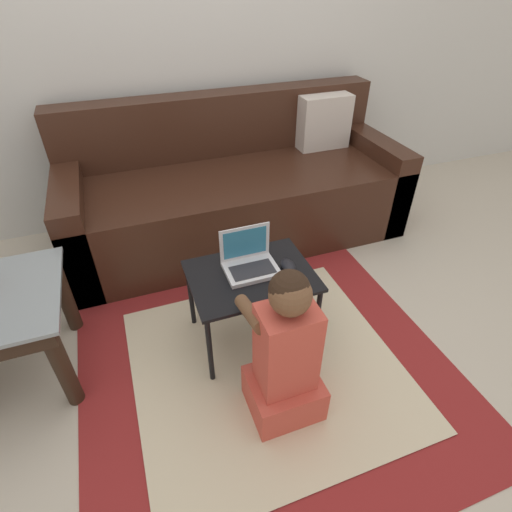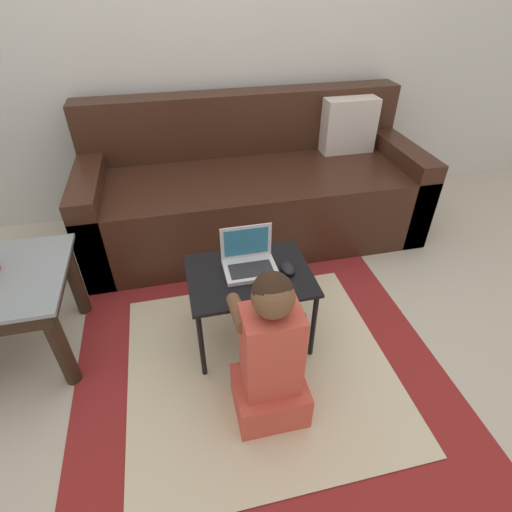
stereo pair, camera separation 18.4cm
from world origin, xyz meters
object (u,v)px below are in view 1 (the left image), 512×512
Objects in this scene: laptop_desk at (251,282)px; person_seated at (285,356)px; computer_mouse at (288,265)px; couch at (236,191)px; laptop at (250,263)px.

laptop_desk is 0.76× the size of person_seated.
person_seated is (-0.19, -0.41, -0.10)m from computer_mouse.
person_seated reaches higher than computer_mouse.
computer_mouse is at bearing -93.69° from couch.
couch is at bearing 86.31° from computer_mouse.
laptop_desk is 0.09m from laptop.
computer_mouse is at bearing 65.48° from person_seated.
laptop is 0.18m from computer_mouse.
laptop_desk is at bearing -103.79° from couch.
laptop is 0.32× the size of person_seated.
laptop is at bearing 78.96° from laptop_desk.
couch reaches higher than computer_mouse.
laptop reaches higher than laptop_desk.
person_seated is at bearing -114.52° from computer_mouse.
couch is at bearing 79.90° from person_seated.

